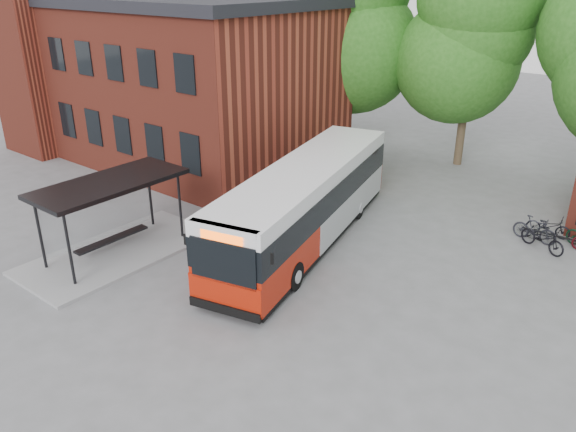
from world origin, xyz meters
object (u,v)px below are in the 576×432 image
Objects in this scene: bus_shelter at (114,218)px; city_bus at (306,205)px; bicycle_2 at (543,238)px; bicycle_0 at (548,226)px; bicycle_1 at (535,229)px.

city_bus is (4.79, 5.19, 0.09)m from bus_shelter.
bicycle_2 is at bearing 39.89° from bus_shelter.
city_bus is at bearing 124.84° from bicycle_0.
bicycle_1 reaches higher than bicycle_2.
bicycle_1 is at bearing 60.76° from bicycle_2.
city_bus reaches higher than bicycle_0.
bus_shelter reaches higher than bicycle_2.
city_bus is 6.49× the size of bicycle_2.
bicycle_1 is 0.91× the size of bicycle_2.
bicycle_0 is 0.87m from bicycle_1.
city_bus is at bearing 133.98° from bicycle_1.
city_bus is 9.68m from bicycle_0.
bus_shelter is 4.25× the size of bicycle_0.
city_bus is 8.97m from bicycle_2.
bicycle_1 is (6.93, 5.54, -1.03)m from city_bus.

